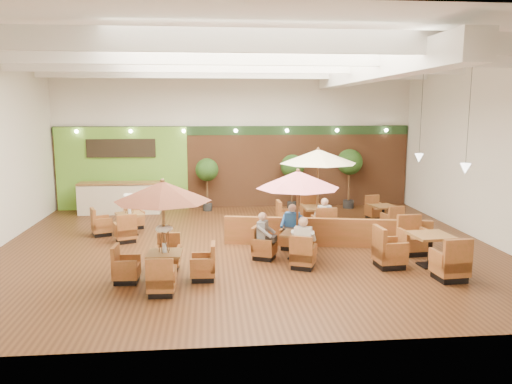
{
  "coord_description": "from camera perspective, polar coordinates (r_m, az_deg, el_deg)",
  "views": [
    {
      "loc": [
        -1.03,
        -13.7,
        3.87
      ],
      "look_at": [
        0.3,
        0.5,
        1.5
      ],
      "focal_mm": 35.0,
      "sensor_mm": 36.0,
      "label": 1
    }
  ],
  "objects": [
    {
      "name": "table_5",
      "position": [
        17.46,
        14.33,
        -2.6
      ],
      "size": [
        0.89,
        2.32,
        0.84
      ],
      "rotation": [
        0.0,
        0.0,
        0.21
      ],
      "color": "brown",
      "rests_on": "ground"
    },
    {
      "name": "diner_3",
      "position": [
        15.25,
        7.78,
        -2.48
      ],
      "size": [
        0.38,
        0.32,
        0.76
      ],
      "rotation": [
        0.0,
        0.0,
        -0.08
      ],
      "color": "#285FB0",
      "rests_on": "ground"
    },
    {
      "name": "table_4",
      "position": [
        13.09,
        18.07,
        -6.48
      ],
      "size": [
        1.9,
        2.81,
        1.04
      ],
      "rotation": [
        0.0,
        0.0,
        0.08
      ],
      "color": "brown",
      "rests_on": "ground"
    },
    {
      "name": "table_2",
      "position": [
        15.99,
        6.85,
        2.38
      ],
      "size": [
        2.55,
        2.62,
        2.68
      ],
      "rotation": [
        0.0,
        0.0,
        0.03
      ],
      "color": "brown",
      "rests_on": "ground"
    },
    {
      "name": "diner_1",
      "position": [
        13.92,
        4.11,
        -3.48
      ],
      "size": [
        0.45,
        0.43,
        0.81
      ],
      "rotation": [
        0.0,
        0.0,
        2.73
      ],
      "color": "#285FB0",
      "rests_on": "ground"
    },
    {
      "name": "topiary_1",
      "position": [
        19.4,
        4.18,
        2.68
      ],
      "size": [
        0.92,
        0.92,
        2.14
      ],
      "color": "black",
      "rests_on": "ground"
    },
    {
      "name": "diner_2",
      "position": [
        12.98,
        0.96,
        -4.47
      ],
      "size": [
        0.4,
        0.43,
        0.78
      ],
      "rotation": [
        0.0,
        0.0,
        4.35
      ],
      "color": "gray",
      "rests_on": "ground"
    },
    {
      "name": "table_0",
      "position": [
        11.31,
        -10.54,
        -2.24
      ],
      "size": [
        2.3,
        2.3,
        2.36
      ],
      "rotation": [
        0.0,
        0.0,
        -0.04
      ],
      "color": "brown",
      "rests_on": "ground"
    },
    {
      "name": "room",
      "position": [
        14.97,
        -0.46,
        8.51
      ],
      "size": [
        14.04,
        14.0,
        5.52
      ],
      "color": "#381E0F",
      "rests_on": "ground"
    },
    {
      "name": "table_1",
      "position": [
        12.89,
        4.55,
        -0.2
      ],
      "size": [
        2.32,
        2.46,
        2.37
      ],
      "rotation": [
        0.0,
        0.0,
        -0.4
      ],
      "color": "brown",
      "rests_on": "ground"
    },
    {
      "name": "table_3",
      "position": [
        16.04,
        -14.99,
        -3.24
      ],
      "size": [
        1.74,
        2.47,
        1.46
      ],
      "rotation": [
        0.0,
        0.0,
        0.37
      ],
      "color": "brown",
      "rests_on": "ground"
    },
    {
      "name": "topiary_0",
      "position": [
        19.15,
        -5.62,
        2.31
      ],
      "size": [
        0.87,
        0.87,
        2.03
      ],
      "color": "black",
      "rests_on": "ground"
    },
    {
      "name": "diner_4",
      "position": [
        15.25,
        7.78,
        -2.46
      ],
      "size": [
        0.38,
        0.3,
        0.78
      ],
      "rotation": [
        0.0,
        0.0,
        0.01
      ],
      "color": "silver",
      "rests_on": "ground"
    },
    {
      "name": "booth_divider",
      "position": [
        14.4,
        8.04,
        -4.58
      ],
      "size": [
        5.79,
        1.33,
        0.81
      ],
      "primitive_type": "cube",
      "rotation": [
        0.0,
        0.0,
        -0.2
      ],
      "color": "brown",
      "rests_on": "ground"
    },
    {
      "name": "service_counter",
      "position": [
        19.38,
        -15.28,
        -0.67
      ],
      "size": [
        3.0,
        0.75,
        1.18
      ],
      "color": "beige",
      "rests_on": "ground"
    },
    {
      "name": "topiary_2",
      "position": [
        19.88,
        10.64,
        3.13
      ],
      "size": [
        1.01,
        1.01,
        2.34
      ],
      "color": "black",
      "rests_on": "ground"
    },
    {
      "name": "diner_0",
      "position": [
        12.27,
        5.43,
        -5.21
      ],
      "size": [
        0.47,
        0.43,
        0.85
      ],
      "rotation": [
        0.0,
        0.0,
        -0.34
      ],
      "color": "silver",
      "rests_on": "ground"
    }
  ]
}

